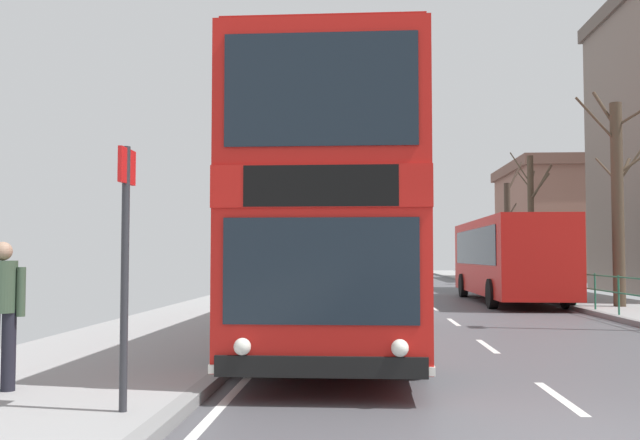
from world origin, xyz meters
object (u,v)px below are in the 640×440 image
object	(u,v)px
double_decker_bus_main	(340,220)
bare_tree_far_02	(531,217)
pedestrian_companion	(1,306)
bare_tree_far_01	(508,229)
bare_tree_far_00	(618,198)
background_bus_far_lane	(508,257)
background_building_01	(603,221)
bus_stop_sign_near	(125,247)

from	to	relation	value
double_decker_bus_main	bare_tree_far_02	distance (m)	24.52
pedestrian_companion	bare_tree_far_01	bearing A→B (deg)	69.22
bare_tree_far_00	bare_tree_far_02	world-z (taller)	bare_tree_far_02
background_bus_far_lane	bare_tree_far_02	world-z (taller)	bare_tree_far_02
double_decker_bus_main	bare_tree_far_02	bearing A→B (deg)	68.11
bare_tree_far_00	background_building_01	bearing A→B (deg)	72.12
bare_tree_far_01	background_bus_far_lane	bearing A→B (deg)	-101.80
double_decker_bus_main	background_building_01	xyz separation A→B (m)	(17.37, 36.40, 1.72)
background_building_01	background_bus_far_lane	bearing A→B (deg)	-115.92
pedestrian_companion	double_decker_bus_main	bearing A→B (deg)	56.32
bare_tree_far_01	background_building_01	xyz separation A→B (m)	(8.32, 8.28, 0.85)
bus_stop_sign_near	bare_tree_far_02	bearing A→B (deg)	69.26
bare_tree_far_00	background_building_01	size ratio (longest dim) A/B	0.51
background_bus_far_lane	bare_tree_far_00	distance (m)	5.11
bare_tree_far_00	bare_tree_far_02	bearing A→B (deg)	87.06
double_decker_bus_main	bus_stop_sign_near	size ratio (longest dim) A/B	4.29
bare_tree_far_02	bus_stop_sign_near	bearing A→B (deg)	-110.74
bare_tree_far_01	bare_tree_far_02	world-z (taller)	bare_tree_far_01
bare_tree_far_01	bus_stop_sign_near	bearing A→B (deg)	-107.62
bare_tree_far_00	background_bus_far_lane	bearing A→B (deg)	123.07
double_decker_bus_main	pedestrian_companion	bearing A→B (deg)	-123.68
pedestrian_companion	bare_tree_far_00	world-z (taller)	bare_tree_far_00
bare_tree_far_00	double_decker_bus_main	bearing A→B (deg)	-134.28
background_bus_far_lane	bus_stop_sign_near	world-z (taller)	background_bus_far_lane
bus_stop_sign_near	bare_tree_far_02	size ratio (longest dim) A/B	0.38
background_bus_far_lane	bare_tree_far_01	bearing A→B (deg)	78.20
background_bus_far_lane	bus_stop_sign_near	bearing A→B (deg)	-112.06
background_building_01	bare_tree_far_00	bearing A→B (deg)	-107.88
bare_tree_far_02	bare_tree_far_00	bearing A→B (deg)	-92.94
bare_tree_far_02	background_bus_far_lane	bearing A→B (deg)	-108.18
double_decker_bus_main	pedestrian_companion	distance (m)	6.90
pedestrian_companion	bus_stop_sign_near	distance (m)	2.13
background_bus_far_lane	background_building_01	world-z (taller)	background_building_01
bus_stop_sign_near	background_bus_far_lane	bearing A→B (deg)	67.94
background_bus_far_lane	bare_tree_far_00	bearing A→B (deg)	-56.93
background_bus_far_lane	bare_tree_far_01	world-z (taller)	bare_tree_far_01
bare_tree_far_01	bare_tree_far_02	bearing A→B (deg)	-89.13
background_bus_far_lane	bare_tree_far_02	bearing A→B (deg)	71.82
bus_stop_sign_near	bare_tree_far_00	size ratio (longest dim) A/B	0.39
double_decker_bus_main	background_bus_far_lane	bearing A→B (deg)	65.26
bare_tree_far_00	background_building_01	distance (m)	29.20
background_building_01	double_decker_bus_main	bearing A→B (deg)	-115.51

